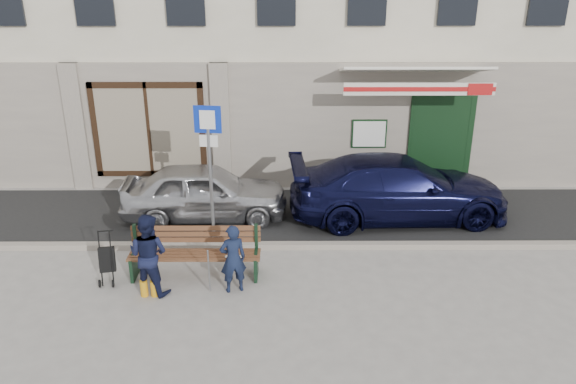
{
  "coord_description": "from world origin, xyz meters",
  "views": [
    {
      "loc": [
        0.2,
        -8.68,
        5.35
      ],
      "look_at": [
        0.25,
        1.6,
        1.2
      ],
      "focal_mm": 35.0,
      "sensor_mm": 36.0,
      "label": 1
    }
  ],
  "objects_px": {
    "bench": "(192,254)",
    "stroller": "(107,261)",
    "car_navy": "(399,188)",
    "man": "(233,259)",
    "woman": "(149,254)",
    "car_silver": "(205,192)",
    "parking_sign": "(209,152)"
  },
  "relations": [
    {
      "from": "car_navy",
      "to": "woman",
      "type": "height_order",
      "value": "woman"
    },
    {
      "from": "car_silver",
      "to": "stroller",
      "type": "distance_m",
      "value": 3.16
    },
    {
      "from": "man",
      "to": "woman",
      "type": "distance_m",
      "value": 1.45
    },
    {
      "from": "parking_sign",
      "to": "bench",
      "type": "height_order",
      "value": "parking_sign"
    },
    {
      "from": "car_navy",
      "to": "bench",
      "type": "relative_size",
      "value": 2.04
    },
    {
      "from": "car_silver",
      "to": "man",
      "type": "relative_size",
      "value": 2.9
    },
    {
      "from": "parking_sign",
      "to": "bench",
      "type": "bearing_deg",
      "value": -92.78
    },
    {
      "from": "bench",
      "to": "man",
      "type": "xyz_separation_m",
      "value": [
        0.8,
        -0.5,
        0.18
      ]
    },
    {
      "from": "parking_sign",
      "to": "stroller",
      "type": "height_order",
      "value": "parking_sign"
    },
    {
      "from": "bench",
      "to": "car_navy",
      "type": "bearing_deg",
      "value": 31.74
    },
    {
      "from": "bench",
      "to": "man",
      "type": "bearing_deg",
      "value": -32.26
    },
    {
      "from": "car_navy",
      "to": "man",
      "type": "distance_m",
      "value": 4.67
    },
    {
      "from": "car_silver",
      "to": "parking_sign",
      "type": "bearing_deg",
      "value": -167.75
    },
    {
      "from": "car_navy",
      "to": "stroller",
      "type": "bearing_deg",
      "value": 112.48
    },
    {
      "from": "bench",
      "to": "parking_sign",
      "type": "bearing_deg",
      "value": 81.14
    },
    {
      "from": "man",
      "to": "stroller",
      "type": "height_order",
      "value": "man"
    },
    {
      "from": "car_navy",
      "to": "woman",
      "type": "bearing_deg",
      "value": 119.11
    },
    {
      "from": "woman",
      "to": "car_navy",
      "type": "bearing_deg",
      "value": -128.37
    },
    {
      "from": "man",
      "to": "woman",
      "type": "bearing_deg",
      "value": -17.09
    },
    {
      "from": "man",
      "to": "stroller",
      "type": "relative_size",
      "value": 1.31
    },
    {
      "from": "bench",
      "to": "woman",
      "type": "height_order",
      "value": "woman"
    },
    {
      "from": "stroller",
      "to": "car_navy",
      "type": "bearing_deg",
      "value": 14.12
    },
    {
      "from": "bench",
      "to": "stroller",
      "type": "relative_size",
      "value": 2.47
    },
    {
      "from": "car_navy",
      "to": "stroller",
      "type": "distance_m",
      "value": 6.42
    },
    {
      "from": "car_silver",
      "to": "man",
      "type": "distance_m",
      "value": 3.27
    },
    {
      "from": "car_navy",
      "to": "man",
      "type": "height_order",
      "value": "car_navy"
    },
    {
      "from": "car_silver",
      "to": "woman",
      "type": "relative_size",
      "value": 2.49
    },
    {
      "from": "car_navy",
      "to": "man",
      "type": "xyz_separation_m",
      "value": [
        -3.46,
        -3.14,
        -0.07
      ]
    },
    {
      "from": "man",
      "to": "stroller",
      "type": "bearing_deg",
      "value": -25.69
    },
    {
      "from": "parking_sign",
      "to": "bench",
      "type": "xyz_separation_m",
      "value": [
        -0.22,
        -1.39,
        -1.5
      ]
    },
    {
      "from": "bench",
      "to": "stroller",
      "type": "xyz_separation_m",
      "value": [
        -1.5,
        -0.19,
        -0.03
      ]
    },
    {
      "from": "bench",
      "to": "man",
      "type": "distance_m",
      "value": 0.96
    }
  ]
}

